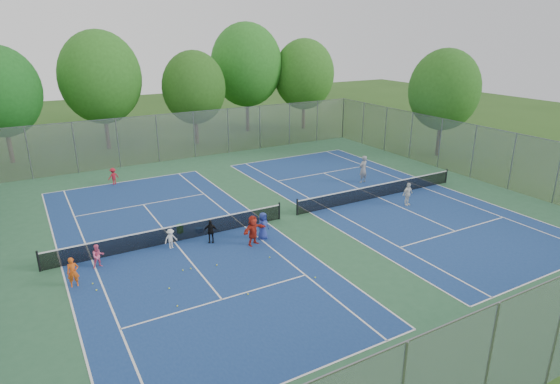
# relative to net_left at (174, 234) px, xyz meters

# --- Properties ---
(ground) EXTENTS (120.00, 120.00, 0.00)m
(ground) POSITION_rel_net_left_xyz_m (7.00, 0.00, -0.46)
(ground) COLOR #274C17
(ground) RESTS_ON ground
(court_pad) EXTENTS (32.00, 32.00, 0.01)m
(court_pad) POSITION_rel_net_left_xyz_m (7.00, 0.00, -0.45)
(court_pad) COLOR #2B5C3A
(court_pad) RESTS_ON ground
(court_left) EXTENTS (10.97, 23.77, 0.01)m
(court_left) POSITION_rel_net_left_xyz_m (0.00, 0.00, -0.44)
(court_left) COLOR navy
(court_left) RESTS_ON court_pad
(court_right) EXTENTS (10.97, 23.77, 0.01)m
(court_right) POSITION_rel_net_left_xyz_m (14.00, 0.00, -0.44)
(court_right) COLOR navy
(court_right) RESTS_ON court_pad
(net_left) EXTENTS (12.87, 0.10, 0.91)m
(net_left) POSITION_rel_net_left_xyz_m (0.00, 0.00, 0.00)
(net_left) COLOR black
(net_left) RESTS_ON ground
(net_right) EXTENTS (12.87, 0.10, 0.91)m
(net_right) POSITION_rel_net_left_xyz_m (14.00, 0.00, 0.00)
(net_right) COLOR black
(net_right) RESTS_ON ground
(fence_north) EXTENTS (32.00, 0.10, 4.00)m
(fence_north) POSITION_rel_net_left_xyz_m (7.00, 16.00, 1.54)
(fence_north) COLOR gray
(fence_north) RESTS_ON ground
(fence_south) EXTENTS (32.00, 0.10, 4.00)m
(fence_south) POSITION_rel_net_left_xyz_m (7.00, -16.00, 1.54)
(fence_south) COLOR gray
(fence_south) RESTS_ON ground
(fence_east) EXTENTS (0.10, 32.00, 4.00)m
(fence_east) POSITION_rel_net_left_xyz_m (23.00, 0.00, 1.54)
(fence_east) COLOR gray
(fence_east) RESTS_ON ground
(tree_nl) EXTENTS (7.20, 7.20, 10.69)m
(tree_nl) POSITION_rel_net_left_xyz_m (1.00, 23.00, 6.09)
(tree_nl) COLOR #443326
(tree_nl) RESTS_ON ground
(tree_nc) EXTENTS (6.00, 6.00, 8.85)m
(tree_nc) POSITION_rel_net_left_xyz_m (9.00, 21.00, 4.94)
(tree_nc) COLOR #443326
(tree_nc) RESTS_ON ground
(tree_nr) EXTENTS (7.60, 7.60, 11.42)m
(tree_nr) POSITION_rel_net_left_xyz_m (16.00, 24.00, 6.59)
(tree_nr) COLOR #443326
(tree_nr) RESTS_ON ground
(tree_ne) EXTENTS (6.60, 6.60, 9.77)m
(tree_ne) POSITION_rel_net_left_xyz_m (22.00, 22.00, 5.51)
(tree_ne) COLOR #443326
(tree_ne) RESTS_ON ground
(tree_side_e) EXTENTS (6.00, 6.00, 9.20)m
(tree_side_e) POSITION_rel_net_left_xyz_m (26.00, 6.00, 5.29)
(tree_side_e) COLOR #443326
(tree_side_e) RESTS_ON ground
(ball_crate) EXTENTS (0.40, 0.40, 0.26)m
(ball_crate) POSITION_rel_net_left_xyz_m (1.59, 0.54, -0.32)
(ball_crate) COLOR blue
(ball_crate) RESTS_ON ground
(ball_hopper) EXTENTS (0.32, 0.32, 0.51)m
(ball_hopper) POSITION_rel_net_left_xyz_m (0.65, 0.98, -0.20)
(ball_hopper) COLOR green
(ball_hopper) RESTS_ON ground
(student_a) EXTENTS (0.51, 0.34, 1.36)m
(student_a) POSITION_rel_net_left_xyz_m (-5.15, -2.20, 0.23)
(student_a) COLOR #E55715
(student_a) RESTS_ON ground
(student_b) EXTENTS (0.61, 0.50, 1.17)m
(student_b) POSITION_rel_net_left_xyz_m (-3.92, -0.91, 0.13)
(student_b) COLOR #F05D88
(student_b) RESTS_ON ground
(student_c) EXTENTS (0.74, 0.51, 1.06)m
(student_c) POSITION_rel_net_left_xyz_m (-0.34, -0.60, 0.07)
(student_c) COLOR silver
(student_c) RESTS_ON ground
(student_d) EXTENTS (0.80, 0.62, 1.27)m
(student_d) POSITION_rel_net_left_xyz_m (1.68, -0.98, 0.18)
(student_d) COLOR black
(student_d) RESTS_ON ground
(student_e) EXTENTS (0.85, 0.68, 1.50)m
(student_e) POSITION_rel_net_left_xyz_m (4.29, -1.93, 0.29)
(student_e) COLOR #283995
(student_e) RESTS_ON ground
(student_f) EXTENTS (1.58, 0.89, 1.62)m
(student_f) POSITION_rel_net_left_xyz_m (3.50, -2.33, 0.36)
(student_f) COLOR red
(student_f) RESTS_ON ground
(child_far_baseline) EXTENTS (0.91, 0.70, 1.24)m
(child_far_baseline) POSITION_rel_net_left_xyz_m (-0.77, 11.64, 0.16)
(child_far_baseline) COLOR #AE1827
(child_far_baseline) RESTS_ON ground
(instructor) EXTENTS (0.81, 0.61, 2.02)m
(instructor) POSITION_rel_net_left_xyz_m (15.16, 3.10, 0.55)
(instructor) COLOR gray
(instructor) RESTS_ON ground
(teen_court_b) EXTENTS (0.91, 0.45, 1.49)m
(teen_court_b) POSITION_rel_net_left_xyz_m (14.62, -1.99, 0.29)
(teen_court_b) COLOR white
(teen_court_b) RESTS_ON ground
(tennis_ball_0) EXTENTS (0.07, 0.07, 0.07)m
(tennis_ball_0) POSITION_rel_net_left_xyz_m (0.94, -3.56, -0.42)
(tennis_ball_0) COLOR #CED631
(tennis_ball_0) RESTS_ON ground
(tennis_ball_1) EXTENTS (0.07, 0.07, 0.07)m
(tennis_ball_1) POSITION_rel_net_left_xyz_m (-4.46, -2.44, -0.42)
(tennis_ball_1) COLOR #BFDF34
(tennis_ball_1) RESTS_ON ground
(tennis_ball_2) EXTENTS (0.07, 0.07, 0.07)m
(tennis_ball_2) POSITION_rel_net_left_xyz_m (1.10, -6.61, -0.42)
(tennis_ball_2) COLOR #D0E334
(tennis_ball_2) RESTS_ON ground
(tennis_ball_3) EXTENTS (0.07, 0.07, 0.07)m
(tennis_ball_3) POSITION_rel_net_left_xyz_m (-4.41, -3.09, -0.42)
(tennis_ball_3) COLOR #DFEF37
(tennis_ball_3) RESTS_ON ground
(tennis_ball_4) EXTENTS (0.07, 0.07, 0.07)m
(tennis_ball_4) POSITION_rel_net_left_xyz_m (-1.65, -4.50, -0.42)
(tennis_ball_4) COLOR #C3EB36
(tennis_ball_4) RESTS_ON ground
(tennis_ball_5) EXTENTS (0.07, 0.07, 0.07)m
(tennis_ball_5) POSITION_rel_net_left_xyz_m (-0.62, -3.24, -0.42)
(tennis_ball_5) COLOR #CDF338
(tennis_ball_5) RESTS_ON ground
(tennis_ball_6) EXTENTS (0.07, 0.07, 0.07)m
(tennis_ball_6) POSITION_rel_net_left_xyz_m (-1.78, -6.00, -0.42)
(tennis_ball_6) COLOR yellow
(tennis_ball_6) RESTS_ON ground
(tennis_ball_7) EXTENTS (0.07, 0.07, 0.07)m
(tennis_ball_7) POSITION_rel_net_left_xyz_m (-0.25, -3.28, -0.42)
(tennis_ball_7) COLOR #CFDA32
(tennis_ball_7) RESTS_ON ground
(tennis_ball_8) EXTENTS (0.07, 0.07, 0.07)m
(tennis_ball_8) POSITION_rel_net_left_xyz_m (4.35, -6.85, -0.42)
(tennis_ball_8) COLOR #AFD631
(tennis_ball_8) RESTS_ON ground
(tennis_ball_9) EXTENTS (0.07, 0.07, 0.07)m
(tennis_ball_9) POSITION_rel_net_left_xyz_m (3.51, -4.10, -0.42)
(tennis_ball_9) COLOR #ACD130
(tennis_ball_9) RESTS_ON ground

